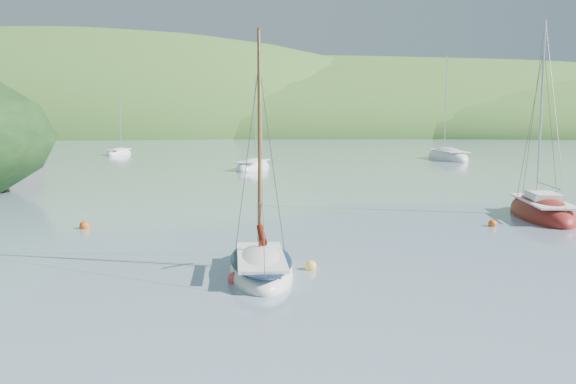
{
  "coord_description": "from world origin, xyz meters",
  "views": [
    {
      "loc": [
        -1.1,
        -21.25,
        5.63
      ],
      "look_at": [
        -0.36,
        8.0,
        2.01
      ],
      "focal_mm": 40.0,
      "sensor_mm": 36.0,
      "label": 1
    }
  ],
  "objects_px": {
    "distant_sloop_c": "(119,154)",
    "daysailer_white": "(261,268)",
    "distant_sloop_a": "(253,168)",
    "distant_sloop_b": "(448,158)",
    "sloop_red": "(542,213)"
  },
  "relations": [
    {
      "from": "sloop_red",
      "to": "distant_sloop_b",
      "type": "height_order",
      "value": "distant_sloop_b"
    },
    {
      "from": "daysailer_white",
      "to": "distant_sloop_b",
      "type": "distance_m",
      "value": 59.08
    },
    {
      "from": "distant_sloop_a",
      "to": "distant_sloop_c",
      "type": "height_order",
      "value": "distant_sloop_a"
    },
    {
      "from": "distant_sloop_a",
      "to": "distant_sloop_b",
      "type": "xyz_separation_m",
      "value": [
        23.2,
        12.89,
        0.04
      ]
    },
    {
      "from": "distant_sloop_c",
      "to": "daysailer_white",
      "type": "bearing_deg",
      "value": -62.11
    },
    {
      "from": "distant_sloop_a",
      "to": "distant_sloop_c",
      "type": "distance_m",
      "value": 29.76
    },
    {
      "from": "sloop_red",
      "to": "distant_sloop_c",
      "type": "xyz_separation_m",
      "value": [
        -35.3,
        53.23,
        -0.06
      ]
    },
    {
      "from": "distant_sloop_b",
      "to": "sloop_red",
      "type": "bearing_deg",
      "value": -105.25
    },
    {
      "from": "sloop_red",
      "to": "distant_sloop_a",
      "type": "bearing_deg",
      "value": 124.9
    },
    {
      "from": "distant_sloop_a",
      "to": "distant_sloop_b",
      "type": "distance_m",
      "value": 26.54
    },
    {
      "from": "daysailer_white",
      "to": "distant_sloop_c",
      "type": "height_order",
      "value": "daysailer_white"
    },
    {
      "from": "sloop_red",
      "to": "distant_sloop_c",
      "type": "height_order",
      "value": "sloop_red"
    },
    {
      "from": "daysailer_white",
      "to": "distant_sloop_a",
      "type": "distance_m",
      "value": 42.08
    },
    {
      "from": "sloop_red",
      "to": "distant_sloop_a",
      "type": "height_order",
      "value": "sloop_red"
    },
    {
      "from": "daysailer_white",
      "to": "sloop_red",
      "type": "height_order",
      "value": "sloop_red"
    }
  ]
}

